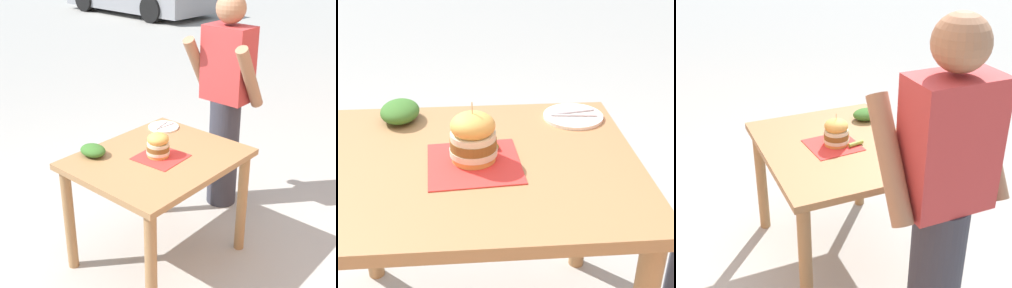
% 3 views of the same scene
% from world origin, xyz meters
% --- Properties ---
extents(ground_plane, '(80.00, 80.00, 0.00)m').
position_xyz_m(ground_plane, '(0.00, 0.00, 0.00)').
color(ground_plane, '#ADAAA3').
extents(patio_table, '(0.85, 1.03, 0.78)m').
position_xyz_m(patio_table, '(0.00, 0.00, 0.65)').
color(patio_table, '#9E7247').
rests_on(patio_table, ground).
extents(serving_paper, '(0.30, 0.30, 0.00)m').
position_xyz_m(serving_paper, '(0.03, 0.00, 0.78)').
color(serving_paper, red).
rests_on(serving_paper, patio_table).
extents(sandwich, '(0.15, 0.15, 0.19)m').
position_xyz_m(sandwich, '(0.01, -0.00, 0.86)').
color(sandwich, gold).
rests_on(sandwich, serving_paper).
extents(pickle_spear, '(0.10, 0.04, 0.02)m').
position_xyz_m(pickle_spear, '(-0.09, 0.06, 0.80)').
color(pickle_spear, '#8EA83D').
rests_on(pickle_spear, serving_paper).
extents(side_plate_with_forks, '(0.22, 0.22, 0.02)m').
position_xyz_m(side_plate_with_forks, '(-0.28, 0.37, 0.79)').
color(side_plate_with_forks, white).
rests_on(side_plate_with_forks, patio_table).
extents(side_salad, '(0.18, 0.14, 0.07)m').
position_xyz_m(side_salad, '(-0.31, -0.26, 0.82)').
color(side_salad, '#386B28').
rests_on(side_salad, patio_table).
extents(diner_across_table, '(0.55, 0.35, 1.69)m').
position_xyz_m(diner_across_table, '(-0.11, 0.89, 0.88)').
color(diner_across_table, '#33333D').
rests_on(diner_across_table, ground).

